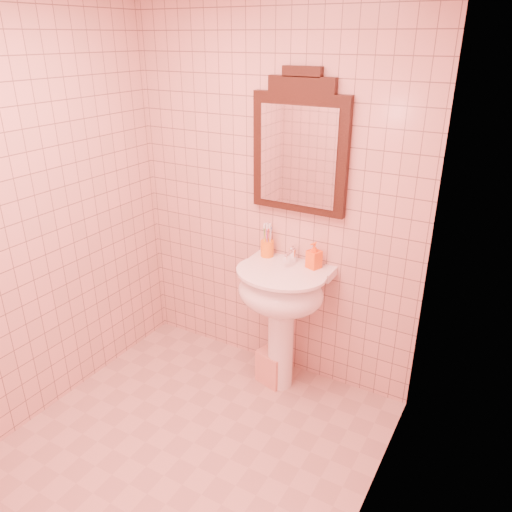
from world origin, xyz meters
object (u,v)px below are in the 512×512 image
Objects in this scene: soap_dispenser at (314,255)px; towel at (272,367)px; mirror at (300,148)px; pedestal_sink at (281,299)px; toothbrush_cup at (267,248)px.

towel is (-0.21, -0.15, -0.83)m from soap_dispenser.
mirror is at bearing 178.70° from soap_dispenser.
soap_dispenser is (0.15, 0.14, 0.29)m from pedestal_sink.
toothbrush_cup reaches higher than pedestal_sink.
mirror is 1.48m from towel.
toothbrush_cup is 0.34m from soap_dispenser.
mirror is at bearing 74.66° from towel.
mirror reaches higher than pedestal_sink.
soap_dispenser is at bearing 42.90° from pedestal_sink.
pedestal_sink is 0.95m from mirror.
mirror reaches higher than towel.
pedestal_sink is at bearing 4.20° from towel.
mirror is 0.70m from toothbrush_cup.
pedestal_sink is at bearing -39.62° from toothbrush_cup.
soap_dispenser is (0.34, -0.01, 0.03)m from toothbrush_cup.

